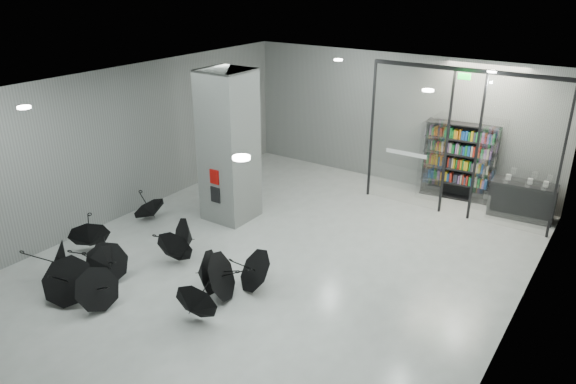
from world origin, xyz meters
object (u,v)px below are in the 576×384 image
Objects in this scene: column at (229,147)px; bookshelf at (459,161)px; umbrella_cluster at (143,268)px; shop_counter at (522,200)px.

bookshelf is (4.64, 4.75, -0.88)m from column.
column is 6.70m from bookshelf.
umbrella_cluster is at bearing -122.72° from bookshelf.
bookshelf reaches higher than umbrella_cluster.
column is at bearing -140.67° from bookshelf.
shop_counter is 10.03m from umbrella_cluster.
umbrella_cluster is (0.50, -3.61, -1.70)m from column.
umbrella_cluster is at bearing -82.16° from column.
umbrella_cluster is at bearing -131.32° from shop_counter.
column reaches higher than umbrella_cluster.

